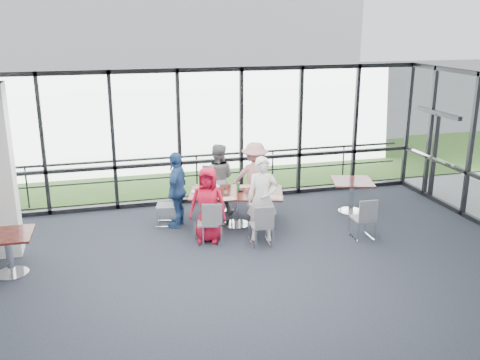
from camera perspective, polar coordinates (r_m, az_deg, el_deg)
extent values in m
cube|color=#20252E|center=(8.49, -0.77, -13.31)|extent=(12.00, 10.00, 0.02)
cube|color=white|center=(7.42, -0.87, 8.68)|extent=(12.00, 10.00, 0.04)
cube|color=white|center=(12.54, -6.51, 4.47)|extent=(12.00, 0.10, 3.20)
cube|color=black|center=(13.76, 19.99, 2.31)|extent=(0.12, 1.60, 2.10)
cube|color=slate|center=(17.74, -8.85, 2.64)|extent=(80.00, 70.00, 0.02)
cube|color=#2F5A22|center=(15.81, -8.01, 1.05)|extent=(80.00, 5.00, 0.01)
cube|color=silver|center=(39.57, -6.93, 14.82)|extent=(24.00, 10.00, 6.00)
cylinder|color=#2D2D33|center=(13.38, -6.76, 0.39)|extent=(12.00, 0.06, 0.06)
cube|color=#3C0D0D|center=(11.29, -0.40, -1.38)|extent=(2.16, 1.58, 0.04)
cylinder|color=silver|center=(11.41, -0.39, -3.17)|extent=(0.12, 0.12, 0.71)
cylinder|color=silver|center=(11.53, -0.39, -4.75)|extent=(0.56, 0.56, 0.03)
cube|color=#3C0D0D|center=(9.94, -23.61, -5.43)|extent=(0.85, 0.85, 0.04)
cylinder|color=silver|center=(10.07, -23.37, -7.41)|extent=(0.12, 0.12, 0.71)
cube|color=#3C0D0D|center=(12.33, 11.89, -0.17)|extent=(1.09, 1.09, 0.04)
cylinder|color=silver|center=(12.45, 11.79, -1.82)|extent=(0.12, 0.12, 0.71)
imported|color=red|center=(10.52, -3.43, -2.64)|extent=(0.87, 0.73, 1.51)
imported|color=white|center=(10.54, 2.41, -2.05)|extent=(0.72, 0.61, 1.70)
imported|color=gray|center=(12.04, -2.41, 0.13)|extent=(0.89, 0.70, 1.60)
imported|color=pink|center=(12.09, 1.60, 0.27)|extent=(1.18, 0.92, 1.62)
imported|color=#2B518C|center=(11.32, -6.72, -1.01)|extent=(0.89, 1.08, 1.62)
cylinder|color=white|center=(11.02, -3.26, -1.71)|extent=(0.26, 0.26, 0.01)
cylinder|color=white|center=(10.91, 2.43, -1.89)|extent=(0.27, 0.27, 0.01)
cylinder|color=white|center=(11.65, -2.83, -0.68)|extent=(0.27, 0.27, 0.01)
cylinder|color=white|center=(11.64, 2.07, -0.68)|extent=(0.26, 0.26, 0.01)
cylinder|color=white|center=(11.31, -4.54, -1.25)|extent=(0.27, 0.27, 0.01)
cylinder|color=white|center=(11.07, -1.55, -1.29)|extent=(0.06, 0.06, 0.13)
cylinder|color=white|center=(11.03, 1.35, -1.33)|extent=(0.07, 0.07, 0.14)
cylinder|color=white|center=(11.47, -0.21, -0.62)|extent=(0.07, 0.07, 0.14)
cylinder|color=white|center=(11.21, -3.69, -1.04)|extent=(0.07, 0.07, 0.15)
cube|color=silver|center=(10.85, -1.43, -2.02)|extent=(0.34, 0.25, 0.00)
cube|color=silver|center=(10.97, 3.72, -1.84)|extent=(0.39, 0.37, 0.00)
cube|color=silver|center=(11.66, 0.42, -0.67)|extent=(0.31, 0.22, 0.00)
cube|color=black|center=(11.28, 0.06, -1.17)|extent=(0.10, 0.07, 0.04)
cylinder|color=#AC1E2B|center=(11.31, -0.23, -0.76)|extent=(0.06, 0.06, 0.18)
cylinder|color=#17712D|center=(11.26, -0.16, -0.78)|extent=(0.05, 0.05, 0.20)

